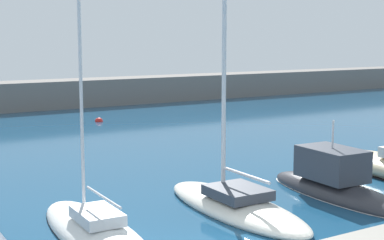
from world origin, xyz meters
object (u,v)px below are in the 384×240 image
(motorboat_charcoal_fifth, at_px, (335,185))
(sailboat_white_third, at_px, (95,232))
(sailboat_ivory_fourth, at_px, (235,202))
(mooring_buoy_red, at_px, (99,122))

(motorboat_charcoal_fifth, bearing_deg, sailboat_white_third, 89.84)
(sailboat_ivory_fourth, distance_m, motorboat_charcoal_fifth, 4.70)
(sailboat_white_third, height_order, motorboat_charcoal_fifth, sailboat_white_third)
(sailboat_ivory_fourth, bearing_deg, mooring_buoy_red, -10.33)
(mooring_buoy_red, bearing_deg, sailboat_ivory_fourth, -101.39)
(sailboat_white_third, xyz_separation_m, motorboat_charcoal_fifth, (10.20, -0.52, 0.29))
(sailboat_white_third, xyz_separation_m, mooring_buoy_red, (10.44, 24.34, -0.16))
(motorboat_charcoal_fifth, bearing_deg, mooring_buoy_red, 2.18)
(sailboat_white_third, distance_m, motorboat_charcoal_fifth, 10.22)
(motorboat_charcoal_fifth, bearing_deg, sailboat_ivory_fourth, 86.90)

